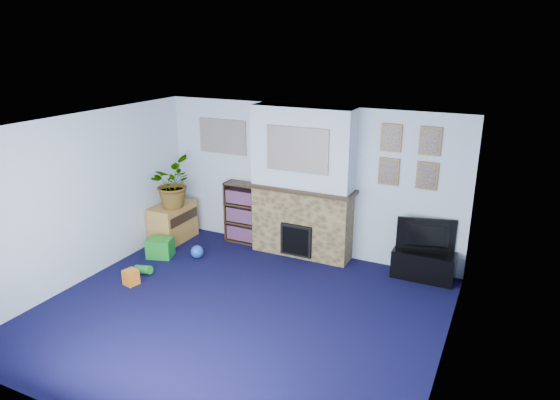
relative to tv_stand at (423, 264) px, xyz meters
The scene contains 26 objects.
floor 2.82m from the tv_stand, 133.85° to the right, with size 5.00×4.50×0.01m, color #0E0D33.
ceiling 3.56m from the tv_stand, 133.85° to the right, with size 5.00×4.50×0.01m, color white.
wall_back 2.19m from the tv_stand, behind, with size 5.00×0.04×2.40m, color silver.
wall_front 4.80m from the tv_stand, 114.49° to the right, with size 5.00×0.04×2.40m, color silver.
wall_left 4.99m from the tv_stand, 155.48° to the right, with size 0.04×4.50×2.40m, color silver.
wall_right 2.32m from the tv_stand, 74.84° to the right, with size 0.04×4.50×2.40m, color silver.
chimney_breast 2.17m from the tv_stand, behind, with size 1.72×0.50×2.40m.
collage_main 2.50m from the tv_stand, behind, with size 1.00×0.03×0.68m, color gray.
collage_left 3.84m from the tv_stand, behind, with size 0.90×0.03×0.58m, color gray.
portrait_tl 1.90m from the tv_stand, 162.90° to the left, with size 0.30×0.03×0.40m, color brown.
portrait_tr 1.79m from the tv_stand, 116.57° to the left, with size 0.30×0.03×0.40m, color brown.
portrait_bl 1.45m from the tv_stand, 162.90° to the left, with size 0.30×0.03×0.40m, color brown.
portrait_br 1.29m from the tv_stand, 116.57° to the left, with size 0.30×0.03×0.40m, color brown.
tv_stand is the anchor object (origin of this frame).
television 0.44m from the tv_stand, 90.00° to the left, with size 0.84×0.11×0.48m, color black.
bookshelf 3.09m from the tv_stand, behind, with size 0.58×0.28×1.05m.
sideboard 4.21m from the tv_stand, behind, with size 0.46×0.83×0.64m, color #B6873A.
potted_plant 4.25m from the tv_stand, behind, with size 0.75×0.65×0.83m, color #26661E.
mantel_clock 2.18m from the tv_stand, behind, with size 0.10×0.06×0.14m, color gold.
mantel_candle 1.97m from the tv_stand, behind, with size 0.06×0.06×0.18m, color #B2BFC6.
mantel_teddy 2.67m from the tv_stand, behind, with size 0.12×0.12×0.12m, color gray.
mantel_can 1.58m from the tv_stand, behind, with size 0.06×0.06×0.12m, color orange.
green_crate 4.10m from the tv_stand, 164.92° to the right, with size 0.39×0.31×0.31m, color #198C26.
toy_ball 3.50m from the tv_stand, 166.04° to the right, with size 0.21×0.21×0.21m, color blue.
toy_block 4.24m from the tv_stand, 151.65° to the right, with size 0.18×0.18×0.22m, color orange.
toy_tube 4.15m from the tv_stand, 156.14° to the right, with size 0.13×0.13×0.27m, color #198C26.
Camera 1 is at (2.94, -4.84, 3.39)m, focal length 32.00 mm.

